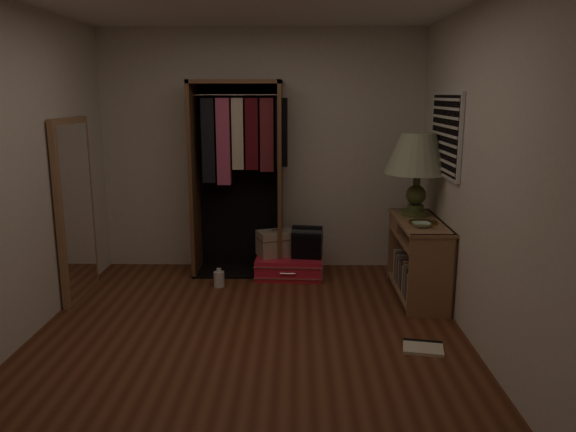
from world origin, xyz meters
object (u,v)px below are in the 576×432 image
object	(u,v)px
floor_mirror	(76,209)
white_jug	(219,279)
train_case	(277,243)
pink_suitcase	(289,266)
black_bag	(307,241)
console_bookshelf	(418,256)
open_wardrobe	(240,159)
table_lamp	(418,155)

from	to	relation	value
floor_mirror	white_jug	size ratio (longest dim) A/B	8.92
train_case	pink_suitcase	bearing A→B (deg)	-39.98
train_case	black_bag	xyz separation A→B (m)	(0.33, -0.06, 0.04)
console_bookshelf	floor_mirror	xyz separation A→B (m)	(-3.24, -0.03, 0.45)
black_bag	white_jug	size ratio (longest dim) A/B	1.80
console_bookshelf	black_bag	size ratio (longest dim) A/B	3.27
floor_mirror	white_jug	bearing A→B (deg)	11.02
black_bag	white_jug	bearing A→B (deg)	-152.38
console_bookshelf	open_wardrobe	size ratio (longest dim) A/B	0.55
table_lamp	pink_suitcase	bearing A→B (deg)	164.15
pink_suitcase	floor_mirror	bearing A→B (deg)	-160.58
floor_mirror	black_bag	distance (m)	2.32
floor_mirror	white_jug	xyz separation A→B (m)	(1.30, 0.25, -0.77)
black_bag	table_lamp	world-z (taller)	table_lamp
pink_suitcase	white_jug	size ratio (longest dim) A/B	3.88
black_bag	table_lamp	size ratio (longest dim) A/B	0.43
console_bookshelf	open_wardrobe	bearing A→B (deg)	157.21
black_bag	pink_suitcase	bearing A→B (deg)	-177.96
white_jug	floor_mirror	bearing A→B (deg)	-168.98
pink_suitcase	table_lamp	bearing A→B (deg)	-13.08
open_wardrobe	console_bookshelf	bearing A→B (deg)	-22.79
floor_mirror	black_bag	world-z (taller)	floor_mirror
open_wardrobe	train_case	world-z (taller)	open_wardrobe
console_bookshelf	table_lamp	size ratio (longest dim) A/B	1.41
train_case	white_jug	world-z (taller)	train_case
console_bookshelf	table_lamp	xyz separation A→B (m)	(0.00, 0.22, 0.94)
console_bookshelf	floor_mirror	size ratio (longest dim) A/B	0.66
console_bookshelf	floor_mirror	bearing A→B (deg)	-179.47
floor_mirror	table_lamp	distance (m)	3.29
console_bookshelf	train_case	world-z (taller)	console_bookshelf
train_case	white_jug	distance (m)	0.74
floor_mirror	table_lamp	xyz separation A→B (m)	(3.24, 0.25, 0.48)
train_case	console_bookshelf	bearing A→B (deg)	-45.99
table_lamp	console_bookshelf	bearing A→B (deg)	-90.75
pink_suitcase	table_lamp	world-z (taller)	table_lamp
floor_mirror	table_lamp	bearing A→B (deg)	4.39
open_wardrobe	pink_suitcase	size ratio (longest dim) A/B	2.78
pink_suitcase	table_lamp	size ratio (longest dim) A/B	0.93
pink_suitcase	black_bag	distance (m)	0.34
open_wardrobe	floor_mirror	xyz separation A→B (m)	(-1.48, -0.77, -0.38)
console_bookshelf	white_jug	xyz separation A→B (m)	(-1.94, 0.22, -0.32)
black_bag	white_jug	xyz separation A→B (m)	(-0.90, -0.33, -0.31)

